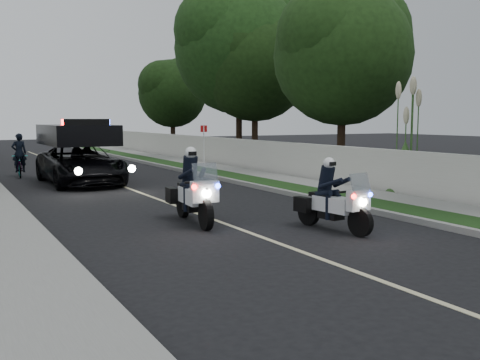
{
  "coord_description": "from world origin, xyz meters",
  "views": [
    {
      "loc": [
        -5.97,
        -9.39,
        2.53
      ],
      "look_at": [
        0.57,
        2.65,
        1.0
      ],
      "focal_mm": 41.7,
      "sensor_mm": 36.0,
      "label": 1
    }
  ],
  "objects": [
    {
      "name": "ground",
      "position": [
        0.0,
        0.0,
        0.0
      ],
      "size": [
        120.0,
        120.0,
        0.0
      ],
      "primitive_type": "plane",
      "color": "black",
      "rests_on": "ground"
    },
    {
      "name": "curb_right",
      "position": [
        4.1,
        10.0,
        0.07
      ],
      "size": [
        0.2,
        60.0,
        0.15
      ],
      "primitive_type": "cube",
      "color": "gray",
      "rests_on": "ground"
    },
    {
      "name": "grass_verge",
      "position": [
        4.8,
        10.0,
        0.08
      ],
      "size": [
        1.2,
        60.0,
        0.16
      ],
      "primitive_type": "cube",
      "color": "#193814",
      "rests_on": "ground"
    },
    {
      "name": "sidewalk_right",
      "position": [
        6.1,
        10.0,
        0.08
      ],
      "size": [
        1.4,
        60.0,
        0.16
      ],
      "primitive_type": "cube",
      "color": "gray",
      "rests_on": "ground"
    },
    {
      "name": "property_wall",
      "position": [
        7.1,
        10.0,
        0.75
      ],
      "size": [
        0.22,
        60.0,
        1.5
      ],
      "primitive_type": "cube",
      "color": "beige",
      "rests_on": "ground"
    },
    {
      "name": "curb_left",
      "position": [
        -4.1,
        10.0,
        0.07
      ],
      "size": [
        0.2,
        60.0,
        0.15
      ],
      "primitive_type": "cube",
      "color": "gray",
      "rests_on": "ground"
    },
    {
      "name": "lane_marking",
      "position": [
        0.0,
        10.0,
        0.0
      ],
      "size": [
        0.12,
        50.0,
        0.01
      ],
      "primitive_type": "cube",
      "color": "#BFB78C",
      "rests_on": "ground"
    },
    {
      "name": "police_moto_left",
      "position": [
        -0.62,
        2.81,
        0.0
      ],
      "size": [
        0.98,
        2.24,
        1.85
      ],
      "primitive_type": null,
      "rotation": [
        0.0,
        0.0,
        -0.1
      ],
      "color": "white",
      "rests_on": "ground"
    },
    {
      "name": "police_moto_right",
      "position": [
        1.77,
        0.48,
        0.0
      ],
      "size": [
        0.93,
        2.02,
        1.66
      ],
      "primitive_type": null,
      "rotation": [
        0.0,
        0.0,
        0.13
      ],
      "color": "silver",
      "rests_on": "ground"
    },
    {
      "name": "police_suv",
      "position": [
        -1.19,
        12.2,
        0.0
      ],
      "size": [
        2.63,
        5.54,
        2.67
      ],
      "primitive_type": "imported",
      "rotation": [
        0.0,
        0.0,
        0.02
      ],
      "color": "black",
      "rests_on": "ground"
    },
    {
      "name": "bicycle",
      "position": [
        -2.9,
        16.11,
        0.0
      ],
      "size": [
        0.79,
        1.88,
        0.96
      ],
      "primitive_type": "imported",
      "rotation": [
        0.0,
        0.0,
        -0.08
      ],
      "color": "black",
      "rests_on": "ground"
    },
    {
      "name": "cyclist",
      "position": [
        -2.9,
        16.11,
        0.0
      ],
      "size": [
        0.61,
        0.42,
        1.67
      ],
      "primitive_type": "imported",
      "rotation": [
        0.0,
        0.0,
        3.17
      ],
      "color": "black",
      "rests_on": "ground"
    },
    {
      "name": "sign_post",
      "position": [
        6.0,
        16.49,
        0.0
      ],
      "size": [
        0.46,
        0.46,
        2.22
      ],
      "primitive_type": null,
      "rotation": [
        0.0,
        0.0,
        -0.43
      ],
      "color": "#A7250B",
      "rests_on": "ground"
    },
    {
      "name": "pampas_far",
      "position": [
        7.6,
        4.14,
        0.0
      ],
      "size": [
        1.45,
        1.45,
        4.0
      ],
      "primitive_type": null,
      "rotation": [
        0.0,
        0.0,
        0.04
      ],
      "color": "#BAA88F",
      "rests_on": "ground"
    },
    {
      "name": "tree_right_b",
      "position": [
        9.79,
        10.19,
        0.0
      ],
      "size": [
        7.25,
        7.25,
        10.15
      ],
      "primitive_type": null,
      "rotation": [
        0.0,
        0.0,
        -0.22
      ],
      "color": "#204216",
      "rests_on": "ground"
    },
    {
      "name": "tree_right_c",
      "position": [
        10.36,
        18.83,
        0.0
      ],
      "size": [
        7.71,
        7.71,
        10.74
      ],
      "primitive_type": null,
      "rotation": [
        0.0,
        0.0,
        0.22
      ],
      "color": "#1A3611",
      "rests_on": "ground"
    },
    {
      "name": "tree_right_d",
      "position": [
        9.96,
        20.03,
        0.0
      ],
      "size": [
        9.6,
        9.6,
        12.71
      ],
      "primitive_type": null,
      "rotation": [
        0.0,
        0.0,
        -0.31
      ],
      "color": "#1F4316",
      "rests_on": "ground"
    },
    {
      "name": "tree_right_e",
      "position": [
        9.6,
        29.78,
        0.0
      ],
      "size": [
        6.49,
        6.49,
        8.4
      ],
      "primitive_type": null,
      "rotation": [
        0.0,
        0.0,
        -0.36
      ],
      "color": "#183410",
      "rests_on": "ground"
    }
  ]
}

